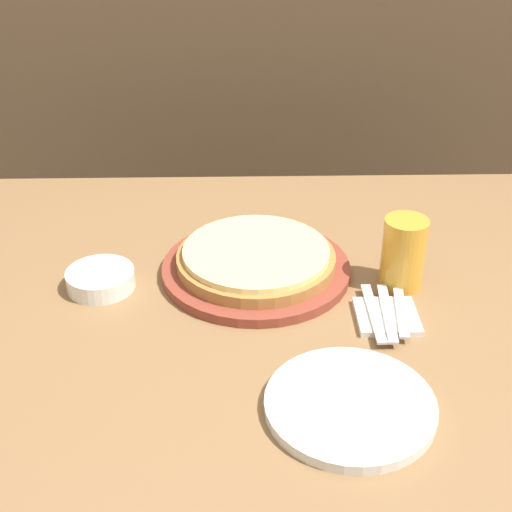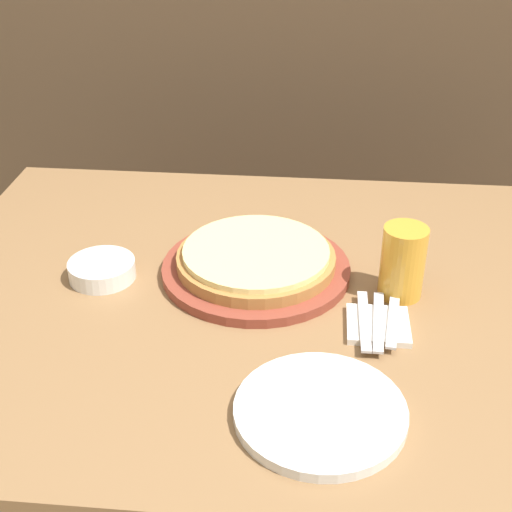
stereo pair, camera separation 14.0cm
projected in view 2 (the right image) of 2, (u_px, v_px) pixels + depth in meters
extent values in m
cube|color=olive|center=(278.00, 431.00, 1.55)|extent=(1.40, 1.05, 0.72)
cylinder|color=brown|center=(256.00, 269.00, 1.41)|extent=(0.37, 0.37, 0.02)
cylinder|color=#A87038|center=(256.00, 259.00, 1.40)|extent=(0.31, 0.31, 0.02)
cylinder|color=#EAD184|center=(256.00, 252.00, 1.39)|extent=(0.29, 0.29, 0.01)
cylinder|color=gold|center=(403.00, 262.00, 1.32)|extent=(0.08, 0.08, 0.14)
cylinder|color=white|center=(406.00, 233.00, 1.29)|extent=(0.08, 0.08, 0.02)
cylinder|color=silver|center=(320.00, 412.00, 1.07)|extent=(0.26, 0.26, 0.02)
cylinder|color=silver|center=(102.00, 270.00, 1.40)|extent=(0.13, 0.13, 0.04)
cube|color=white|center=(378.00, 325.00, 1.26)|extent=(0.11, 0.11, 0.01)
cube|color=silver|center=(364.00, 321.00, 1.26)|extent=(0.02, 0.18, 0.00)
cube|color=silver|center=(378.00, 321.00, 1.25)|extent=(0.03, 0.18, 0.00)
cube|color=silver|center=(393.00, 322.00, 1.25)|extent=(0.04, 0.15, 0.00)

